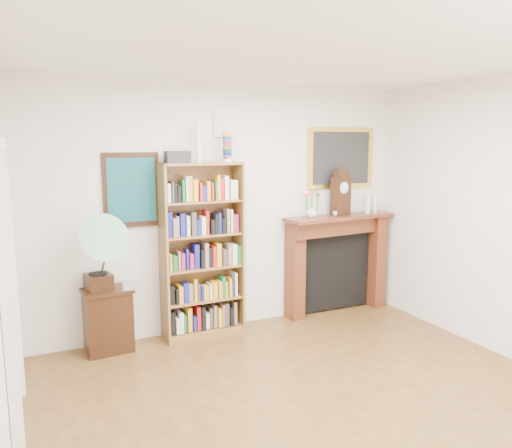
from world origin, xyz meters
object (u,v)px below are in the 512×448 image
(side_cabinet, at_px, (108,320))
(bottle_right, at_px, (375,205))
(bookshelf, at_px, (202,241))
(flower_vase, at_px, (312,212))
(cd_stack, at_px, (129,285))
(gramophone, at_px, (98,247))
(bottle_left, at_px, (368,204))
(teacup, at_px, (336,214))
(mantel_clock, at_px, (341,194))
(fireplace, at_px, (336,254))

(side_cabinet, relative_size, bottle_right, 3.34)
(bookshelf, distance_m, flower_vase, 1.41)
(bottle_right, bearing_deg, cd_stack, -177.15)
(gramophone, xyz_separation_m, bottle_left, (3.32, 0.12, 0.25))
(gramophone, bearing_deg, bottle_right, -8.77)
(flower_vase, height_order, teacup, flower_vase)
(gramophone, xyz_separation_m, mantel_clock, (2.91, 0.13, 0.40))
(cd_stack, bearing_deg, bottle_left, 2.47)
(fireplace, relative_size, bottle_right, 7.54)
(bottle_right, bearing_deg, flower_vase, -178.18)
(mantel_clock, bearing_deg, gramophone, 169.24)
(flower_vase, bearing_deg, teacup, -5.93)
(flower_vase, bearing_deg, fireplace, 8.95)
(bookshelf, relative_size, bottle_right, 11.11)
(fireplace, xyz_separation_m, bottle_right, (0.55, -0.03, 0.61))
(side_cabinet, relative_size, mantel_clock, 1.21)
(side_cabinet, relative_size, teacup, 8.48)
(bookshelf, xyz_separation_m, cd_stack, (-0.83, -0.12, -0.37))
(cd_stack, height_order, teacup, teacup)
(mantel_clock, relative_size, bottle_left, 2.29)
(cd_stack, relative_size, bottle_left, 0.50)
(gramophone, distance_m, mantel_clock, 2.94)
(bookshelf, xyz_separation_m, bottle_right, (2.34, 0.04, 0.27))
(cd_stack, distance_m, mantel_clock, 2.76)
(fireplace, relative_size, mantel_clock, 2.74)
(fireplace, xyz_separation_m, mantel_clock, (0.01, -0.05, 0.77))
(bottle_right, bearing_deg, bookshelf, -179.09)
(cd_stack, xyz_separation_m, bottle_right, (3.17, 0.16, 0.64))
(side_cabinet, distance_m, bottle_left, 3.41)
(bottle_left, relative_size, bottle_right, 1.20)
(bookshelf, xyz_separation_m, fireplace, (1.80, 0.07, -0.34))
(cd_stack, bearing_deg, bookshelf, 8.30)
(side_cabinet, bearing_deg, bottle_left, -4.10)
(gramophone, bearing_deg, flower_vase, -8.55)
(flower_vase, bearing_deg, bookshelf, -179.71)
(teacup, height_order, bottle_left, bottle_left)
(bookshelf, bearing_deg, bottle_right, -0.61)
(mantel_clock, height_order, flower_vase, mantel_clock)
(flower_vase, bearing_deg, gramophone, -177.37)
(cd_stack, relative_size, teacup, 1.53)
(flower_vase, distance_m, teacup, 0.33)
(bookshelf, bearing_deg, bottle_left, -1.25)
(gramophone, distance_m, bottle_left, 3.33)
(fireplace, bearing_deg, teacup, -135.51)
(cd_stack, bearing_deg, teacup, 2.12)
(fireplace, height_order, gramophone, gramophone)
(gramophone, height_order, mantel_clock, mantel_clock)
(fireplace, height_order, flower_vase, flower_vase)
(bookshelf, height_order, bottle_right, bookshelf)
(flower_vase, xyz_separation_m, teacup, (0.32, -0.03, -0.04))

